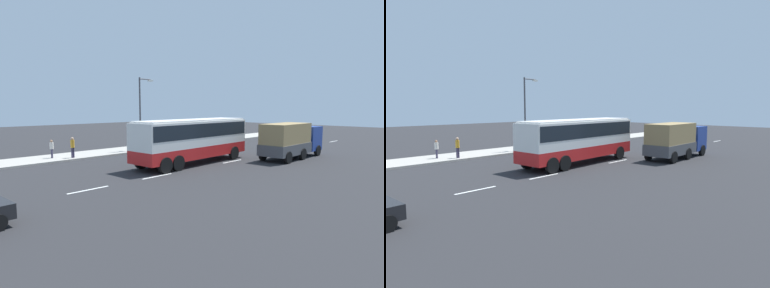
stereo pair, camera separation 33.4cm
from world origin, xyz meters
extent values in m
plane|color=#28282B|center=(0.00, 0.00, 0.00)|extent=(120.00, 120.00, 0.00)
cube|color=#A8A399|center=(0.00, 9.27, 0.07)|extent=(80.00, 4.00, 0.15)
cube|color=white|center=(-8.53, -2.34, 0.00)|extent=(2.40, 0.16, 0.01)
cube|color=white|center=(-3.71, -2.34, 0.00)|extent=(2.40, 0.16, 0.01)
cube|color=white|center=(4.25, -2.34, 0.00)|extent=(2.40, 0.16, 0.01)
cube|color=white|center=(9.36, -2.34, 0.00)|extent=(2.40, 0.16, 0.01)
cube|color=white|center=(15.92, -2.34, 0.00)|extent=(2.40, 0.16, 0.01)
cube|color=white|center=(20.64, -2.34, 0.00)|extent=(2.40, 0.16, 0.01)
cube|color=white|center=(25.68, -2.34, 0.00)|extent=(2.40, 0.16, 0.01)
cube|color=red|center=(1.36, -0.67, 0.99)|extent=(10.86, 3.01, 0.88)
cube|color=white|center=(1.36, -0.67, 2.38)|extent=(10.86, 3.01, 1.89)
cube|color=black|center=(1.36, -0.67, 2.66)|extent=(10.65, 3.03, 1.04)
cube|color=black|center=(6.69, -0.47, 2.48)|extent=(0.21, 2.39, 1.52)
cube|color=white|center=(1.36, -0.67, 3.39)|extent=(10.43, 2.83, 0.12)
cylinder|color=black|center=(5.09, 0.72, 0.55)|extent=(1.11, 0.34, 1.10)
cylinder|color=black|center=(5.19, -1.77, 0.55)|extent=(1.11, 0.34, 1.10)
cylinder|color=black|center=(-1.68, 0.47, 0.55)|extent=(1.11, 0.34, 1.10)
cylinder|color=black|center=(-1.58, -2.03, 0.55)|extent=(1.11, 0.34, 1.10)
cylinder|color=black|center=(-2.88, 0.42, 0.55)|extent=(1.11, 0.34, 1.10)
cylinder|color=black|center=(-2.78, -2.08, 0.55)|extent=(1.11, 0.34, 1.10)
cube|color=navy|center=(11.89, -4.92, 1.57)|extent=(2.12, 2.36, 2.17)
cube|color=#4C4C4F|center=(8.08, -4.97, 0.93)|extent=(5.17, 2.39, 0.90)
cube|color=#997F51|center=(8.08, -4.97, 2.21)|extent=(4.97, 2.30, 1.66)
cylinder|color=black|center=(12.02, -3.80, 0.48)|extent=(0.96, 0.29, 0.96)
cylinder|color=black|center=(12.05, -6.03, 0.48)|extent=(0.96, 0.29, 0.96)
cylinder|color=black|center=(9.01, -3.84, 0.48)|extent=(0.96, 0.29, 0.96)
cylinder|color=black|center=(9.03, -6.07, 0.48)|extent=(0.96, 0.29, 0.96)
cylinder|color=black|center=(6.39, -3.87, 0.48)|extent=(0.96, 0.29, 0.96)
cylinder|color=black|center=(6.42, -6.10, 0.48)|extent=(0.96, 0.29, 0.96)
cylinder|color=#38334C|center=(-4.38, 7.92, 0.58)|extent=(0.14, 0.14, 0.86)
cylinder|color=#38334C|center=(-4.22, 7.96, 0.58)|extent=(0.14, 0.14, 0.86)
cylinder|color=gold|center=(-4.30, 7.94, 1.33)|extent=(0.32, 0.32, 0.64)
sphere|color=tan|center=(-4.30, 7.94, 1.77)|extent=(0.23, 0.23, 0.23)
cylinder|color=#38334C|center=(-5.60, 9.00, 0.53)|extent=(0.14, 0.14, 0.76)
cylinder|color=#38334C|center=(-5.56, 9.15, 0.53)|extent=(0.14, 0.14, 0.76)
cylinder|color=beige|center=(-5.58, 9.08, 1.19)|extent=(0.32, 0.32, 0.57)
sphere|color=#9E7051|center=(-5.58, 9.08, 1.58)|extent=(0.20, 0.20, 0.20)
cylinder|color=#47474C|center=(2.60, 7.68, 3.70)|extent=(0.16, 0.16, 7.09)
cylinder|color=#47474C|center=(3.27, 7.68, 7.09)|extent=(1.33, 0.10, 0.10)
cube|color=silver|center=(3.93, 7.68, 6.99)|extent=(0.50, 0.24, 0.16)
camera|label=1|loc=(-17.14, -18.36, 4.48)|focal=30.87mm
camera|label=2|loc=(-17.37, -18.11, 4.48)|focal=30.87mm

